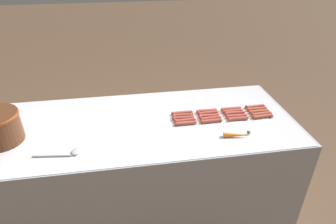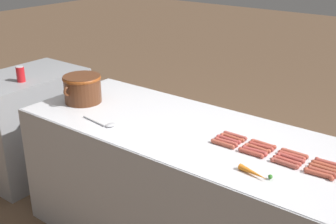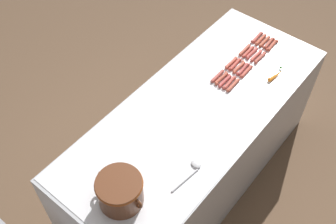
{
  "view_description": "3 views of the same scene",
  "coord_description": "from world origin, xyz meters",
  "px_view_note": "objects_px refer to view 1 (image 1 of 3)",
  "views": [
    {
      "loc": [
        -1.66,
        0.05,
        1.94
      ],
      "look_at": [
        0.11,
        -0.23,
        0.88
      ],
      "focal_mm": 30.76,
      "sensor_mm": 36.0,
      "label": 1
    },
    {
      "loc": [
        -1.99,
        -1.4,
        1.98
      ],
      "look_at": [
        0.09,
        0.19,
        0.91
      ],
      "focal_mm": 45.86,
      "sensor_mm": 36.0,
      "label": 2
    },
    {
      "loc": [
        -0.99,
        1.53,
        3.06
      ],
      "look_at": [
        0.09,
        0.21,
        0.97
      ],
      "focal_mm": 44.22,
      "sensor_mm": 36.0,
      "label": 3
    }
  ],
  "objects_px": {
    "carrot": "(238,135)",
    "serving_spoon": "(68,153)",
    "hot_dog_6": "(210,118)",
    "hot_dog_9": "(235,113)",
    "hot_dog_1": "(238,118)",
    "hot_dog_16": "(255,106)",
    "hot_dog_14": "(208,113)",
    "hot_dog_4": "(261,114)",
    "hot_dog_12": "(257,109)",
    "hot_dog_8": "(259,111)",
    "hot_dog_2": "(211,121)",
    "hot_dog_7": "(185,120)",
    "hot_dog_17": "(231,109)",
    "hot_dog_18": "(207,111)",
    "hot_dog_13": "(232,111)",
    "hot_dog_0": "(262,116)",
    "hot_dog_19": "(182,113)",
    "hot_dog_3": "(186,123)",
    "hot_dog_5": "(236,116)",
    "hot_dog_11": "(183,118)",
    "hot_dog_15": "(183,115)",
    "hot_dog_10": "(209,116)"
  },
  "relations": [
    {
      "from": "hot_dog_8",
      "to": "hot_dog_13",
      "type": "distance_m",
      "value": 0.19
    },
    {
      "from": "hot_dog_9",
      "to": "hot_dog_18",
      "type": "relative_size",
      "value": 1.0
    },
    {
      "from": "hot_dog_7",
      "to": "hot_dog_12",
      "type": "height_order",
      "value": "same"
    },
    {
      "from": "hot_dog_2",
      "to": "hot_dog_19",
      "type": "height_order",
      "value": "same"
    },
    {
      "from": "hot_dog_2",
      "to": "hot_dog_7",
      "type": "relative_size",
      "value": 1.0
    },
    {
      "from": "hot_dog_7",
      "to": "carrot",
      "type": "bearing_deg",
      "value": -127.81
    },
    {
      "from": "hot_dog_1",
      "to": "hot_dog_16",
      "type": "xyz_separation_m",
      "value": [
        0.14,
        -0.18,
        0.0
      ]
    },
    {
      "from": "hot_dog_3",
      "to": "hot_dog_4",
      "type": "xyz_separation_m",
      "value": [
        0.03,
        -0.55,
        0.0
      ]
    },
    {
      "from": "hot_dog_4",
      "to": "hot_dog_6",
      "type": "distance_m",
      "value": 0.37
    },
    {
      "from": "hot_dog_12",
      "to": "hot_dog_14",
      "type": "distance_m",
      "value": 0.37
    },
    {
      "from": "hot_dog_0",
      "to": "hot_dog_13",
      "type": "xyz_separation_m",
      "value": [
        0.1,
        0.18,
        0.0
      ]
    },
    {
      "from": "hot_dog_8",
      "to": "hot_dog_11",
      "type": "bearing_deg",
      "value": 90.0
    },
    {
      "from": "hot_dog_2",
      "to": "hot_dog_19",
      "type": "xyz_separation_m",
      "value": [
        0.14,
        0.17,
        0.0
      ]
    },
    {
      "from": "hot_dog_4",
      "to": "hot_dog_14",
      "type": "relative_size",
      "value": 1.0
    },
    {
      "from": "hot_dog_1",
      "to": "serving_spoon",
      "type": "distance_m",
      "value": 1.13
    },
    {
      "from": "hot_dog_15",
      "to": "hot_dog_13",
      "type": "bearing_deg",
      "value": -89.91
    },
    {
      "from": "hot_dog_2",
      "to": "hot_dog_18",
      "type": "distance_m",
      "value": 0.14
    },
    {
      "from": "hot_dog_12",
      "to": "hot_dog_14",
      "type": "height_order",
      "value": "same"
    },
    {
      "from": "hot_dog_9",
      "to": "serving_spoon",
      "type": "relative_size",
      "value": 0.58
    },
    {
      "from": "hot_dog_19",
      "to": "hot_dog_1",
      "type": "bearing_deg",
      "value": -110.71
    },
    {
      "from": "hot_dog_7",
      "to": "serving_spoon",
      "type": "distance_m",
      "value": 0.78
    },
    {
      "from": "hot_dog_0",
      "to": "hot_dog_9",
      "type": "bearing_deg",
      "value": 68.01
    },
    {
      "from": "hot_dog_14",
      "to": "hot_dog_4",
      "type": "bearing_deg",
      "value": -101.19
    },
    {
      "from": "hot_dog_12",
      "to": "hot_dog_17",
      "type": "bearing_deg",
      "value": 79.91
    },
    {
      "from": "hot_dog_8",
      "to": "serving_spoon",
      "type": "xyz_separation_m",
      "value": [
        -0.26,
        1.29,
        -0.0
      ]
    },
    {
      "from": "hot_dog_3",
      "to": "hot_dog_5",
      "type": "xyz_separation_m",
      "value": [
        0.03,
        -0.37,
        0.0
      ]
    },
    {
      "from": "hot_dog_1",
      "to": "hot_dog_3",
      "type": "bearing_deg",
      "value": 89.92
    },
    {
      "from": "hot_dog_8",
      "to": "hot_dog_3",
      "type": "bearing_deg",
      "value": 97.1
    },
    {
      "from": "hot_dog_16",
      "to": "carrot",
      "type": "xyz_separation_m",
      "value": [
        -0.33,
        0.26,
        0.0
      ]
    },
    {
      "from": "hot_dog_8",
      "to": "hot_dog_14",
      "type": "bearing_deg",
      "value": 84.17
    },
    {
      "from": "hot_dog_0",
      "to": "hot_dog_12",
      "type": "bearing_deg",
      "value": -1.8
    },
    {
      "from": "hot_dog_2",
      "to": "hot_dog_6",
      "type": "xyz_separation_m",
      "value": [
        0.03,
        -0.0,
        0.0
      ]
    },
    {
      "from": "hot_dog_10",
      "to": "hot_dog_12",
      "type": "distance_m",
      "value": 0.37
    },
    {
      "from": "hot_dog_13",
      "to": "serving_spoon",
      "type": "xyz_separation_m",
      "value": [
        -0.3,
        1.11,
        -0.0
      ]
    },
    {
      "from": "hot_dog_5",
      "to": "hot_dog_18",
      "type": "distance_m",
      "value": 0.21
    },
    {
      "from": "hot_dog_9",
      "to": "carrot",
      "type": "xyz_separation_m",
      "value": [
        -0.26,
        0.08,
        0.0
      ]
    },
    {
      "from": "hot_dog_0",
      "to": "hot_dog_19",
      "type": "xyz_separation_m",
      "value": [
        0.14,
        0.54,
        0.0
      ]
    },
    {
      "from": "hot_dog_0",
      "to": "hot_dog_18",
      "type": "xyz_separation_m",
      "value": [
        0.14,
        0.36,
        0.0
      ]
    },
    {
      "from": "serving_spoon",
      "to": "carrot",
      "type": "xyz_separation_m",
      "value": [
        0.0,
        -1.03,
        0.01
      ]
    },
    {
      "from": "hot_dog_7",
      "to": "hot_dog_18",
      "type": "distance_m",
      "value": 0.21
    },
    {
      "from": "hot_dog_6",
      "to": "hot_dog_9",
      "type": "xyz_separation_m",
      "value": [
        0.04,
        -0.19,
        0.0
      ]
    },
    {
      "from": "hot_dog_4",
      "to": "hot_dog_17",
      "type": "relative_size",
      "value": 1.0
    },
    {
      "from": "carrot",
      "to": "serving_spoon",
      "type": "bearing_deg",
      "value": 90.25
    },
    {
      "from": "hot_dog_7",
      "to": "hot_dog_19",
      "type": "height_order",
      "value": "same"
    },
    {
      "from": "hot_dog_5",
      "to": "hot_dog_6",
      "type": "height_order",
      "value": "same"
    },
    {
      "from": "hot_dog_0",
      "to": "hot_dog_5",
      "type": "xyz_separation_m",
      "value": [
        0.03,
        0.18,
        0.0
      ]
    },
    {
      "from": "hot_dog_2",
      "to": "hot_dog_3",
      "type": "bearing_deg",
      "value": 90.04
    },
    {
      "from": "hot_dog_1",
      "to": "hot_dog_4",
      "type": "relative_size",
      "value": 1.0
    },
    {
      "from": "hot_dog_13",
      "to": "hot_dog_19",
      "type": "xyz_separation_m",
      "value": [
        0.03,
        0.36,
        0.0
      ]
    },
    {
      "from": "hot_dog_2",
      "to": "hot_dog_16",
      "type": "distance_m",
      "value": 0.4
    }
  ]
}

